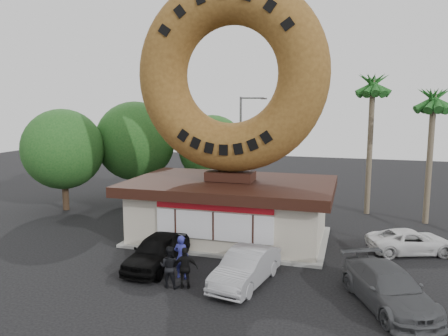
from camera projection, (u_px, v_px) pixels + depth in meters
ground at (193, 279)px, 18.88m from camera, size 90.00×90.00×0.00m
donut_shop at (230, 208)px, 24.29m from camera, size 11.20×7.20×3.80m
giant_donut at (231, 75)px, 23.23m from camera, size 10.44×2.66×10.44m
tree_west at (135, 141)px, 33.20m from camera, size 6.00×6.00×7.65m
tree_mid at (212, 149)px, 33.63m from camera, size 5.20×5.20×6.63m
tree_far at (63, 149)px, 30.44m from camera, size 5.60×5.60×7.14m
palm_near at (373, 89)px, 28.78m from camera, size 2.60×2.60×9.75m
palm_far at (434, 104)px, 26.51m from camera, size 2.60×2.60×8.75m
street_lamp at (242, 142)px, 33.90m from camera, size 2.11×0.20×8.00m
person_left at (181, 257)px, 18.82m from camera, size 0.75×0.53×1.92m
person_center at (170, 267)px, 17.93m from camera, size 0.85×0.67×1.74m
person_right at (185, 268)px, 17.80m from camera, size 1.10×0.71×1.73m
car_black at (157, 251)px, 20.15m from camera, size 1.90×4.51×1.52m
car_silver at (246, 267)px, 18.24m from camera, size 2.33×4.64×1.46m
car_grey at (389, 288)px, 16.21m from camera, size 3.95×5.46×1.47m
car_white at (411, 242)px, 22.05m from camera, size 4.72×3.31×1.20m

